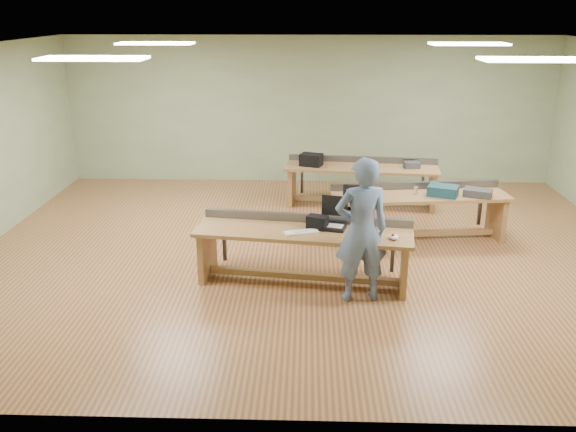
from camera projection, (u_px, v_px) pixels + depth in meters
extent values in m
plane|color=#A36B3E|center=(309.00, 252.00, 9.26)|extent=(10.00, 10.00, 0.00)
plane|color=silver|center=(311.00, 48.00, 8.29)|extent=(10.00, 10.00, 0.00)
cube|color=#95AB81|center=(310.00, 111.00, 12.55)|extent=(10.00, 0.04, 3.00)
cube|color=#95AB81|center=(311.00, 268.00, 4.99)|extent=(10.00, 0.04, 3.00)
cube|color=white|center=(93.00, 58.00, 6.95)|extent=(1.20, 0.50, 0.03)
cube|color=white|center=(156.00, 43.00, 9.79)|extent=(1.20, 0.50, 0.03)
cube|color=white|center=(536.00, 59.00, 6.80)|extent=(1.20, 0.50, 0.03)
cube|color=white|center=(469.00, 44.00, 9.64)|extent=(1.20, 0.50, 0.03)
cube|color=#B07E4A|center=(303.00, 232.00, 7.99)|extent=(2.93, 1.14, 0.05)
cube|color=#B07E4A|center=(207.00, 252.00, 8.33)|extent=(0.17, 0.66, 0.70)
cube|color=#B07E4A|center=(404.00, 265.00, 7.90)|extent=(0.17, 0.66, 0.70)
cube|color=#B07E4A|center=(303.00, 276.00, 8.20)|extent=(2.54, 0.45, 0.08)
cube|color=#52545A|center=(307.00, 218.00, 8.28)|extent=(2.83, 0.47, 0.11)
cube|color=#B07E4A|center=(420.00, 196.00, 9.53)|extent=(2.81, 1.04, 0.05)
cube|color=#B07E4A|center=(339.00, 221.00, 9.55)|extent=(0.15, 0.64, 0.70)
cube|color=#B07E4A|center=(496.00, 216.00, 9.75)|extent=(0.15, 0.64, 0.70)
cube|color=#B07E4A|center=(418.00, 233.00, 9.73)|extent=(2.44, 0.38, 0.08)
cube|color=#52545A|center=(415.00, 185.00, 9.81)|extent=(2.74, 0.40, 0.11)
cube|color=#B07E4A|center=(362.00, 168.00, 11.18)|extent=(2.85, 1.04, 0.05)
cube|color=#B07E4A|center=(292.00, 185.00, 11.47)|extent=(0.15, 0.65, 0.70)
cube|color=#B07E4A|center=(432.00, 190.00, 11.13)|extent=(0.15, 0.65, 0.70)
cube|color=#B07E4A|center=(360.00, 200.00, 11.38)|extent=(2.48, 0.37, 0.08)
cube|color=#52545A|center=(362.00, 159.00, 11.46)|extent=(2.78, 0.39, 0.11)
imported|color=slate|center=(361.00, 230.00, 7.48)|extent=(0.74, 0.56, 1.85)
cube|color=black|center=(332.00, 227.00, 8.04)|extent=(0.41, 0.36, 0.04)
cube|color=black|center=(335.00, 206.00, 8.09)|extent=(0.34, 0.10, 0.28)
cube|color=white|center=(301.00, 232.00, 7.88)|extent=(0.47, 0.27, 0.03)
ellipsoid|color=white|center=(394.00, 237.00, 7.68)|extent=(0.13, 0.16, 0.06)
cube|color=black|center=(317.00, 222.00, 8.02)|extent=(0.31, 0.26, 0.18)
cylinder|color=black|center=(355.00, 234.00, 9.29)|extent=(0.06, 0.06, 0.48)
cube|color=black|center=(356.00, 218.00, 9.21)|extent=(0.50, 0.50, 0.06)
cube|color=black|center=(357.00, 198.00, 9.32)|extent=(0.44, 0.10, 0.41)
cylinder|color=black|center=(355.00, 247.00, 9.36)|extent=(0.57, 0.57, 0.06)
cube|color=#153947|center=(443.00, 191.00, 9.44)|extent=(0.54, 0.47, 0.16)
cube|color=#323234|center=(478.00, 193.00, 9.41)|extent=(0.49, 0.40, 0.11)
imported|color=#323234|center=(435.00, 193.00, 9.41)|extent=(0.16, 0.16, 0.10)
cylinder|color=silver|center=(416.00, 190.00, 9.51)|extent=(0.09, 0.09, 0.12)
cube|color=black|center=(311.00, 160.00, 11.20)|extent=(0.46, 0.39, 0.22)
cube|color=#323234|center=(412.00, 165.00, 11.07)|extent=(0.30, 0.23, 0.11)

